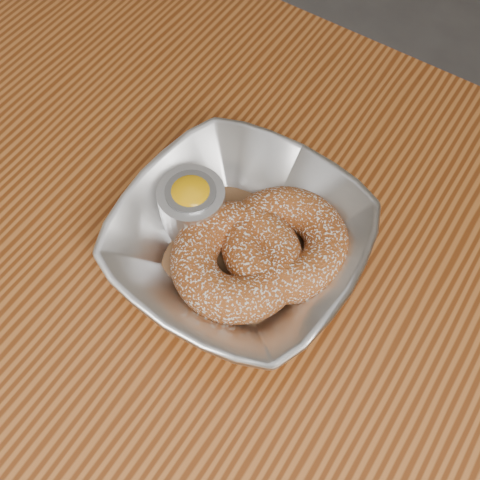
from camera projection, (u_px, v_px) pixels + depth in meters
The scene contains 7 objects.
ground_plane at pixel (225, 450), 1.16m from camera, with size 4.00×4.00×0.00m, color #565659.
table at pixel (210, 352), 0.59m from camera, with size 1.20×0.80×0.75m.
serving_bowl at pixel (240, 242), 0.51m from camera, with size 0.22×0.22×0.05m, color silver.
parchment at pixel (240, 251), 0.52m from camera, with size 0.14×0.14×0.00m, color brown.
donut_back at pixel (285, 243), 0.50m from camera, with size 0.12×0.12×0.04m, color brown.
donut_front at pixel (237, 260), 0.49m from camera, with size 0.12×0.12×0.04m, color brown.
ramekin at pixel (192, 205), 0.51m from camera, with size 0.06×0.06×0.06m.
Camera 1 is at (0.13, -0.14, 1.22)m, focal length 42.00 mm.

